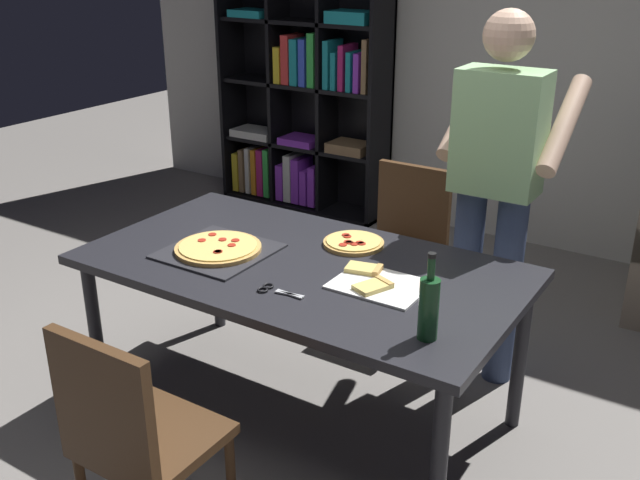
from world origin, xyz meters
name	(u,v)px	position (x,y,z in m)	size (l,w,h in m)	color
ground_plane	(302,410)	(0.00, 0.00, 0.00)	(12.00, 12.00, 0.00)	gray
back_wall	(518,39)	(0.00, 2.60, 1.40)	(6.40, 0.10, 2.80)	silver
dining_table	(301,276)	(0.00, 0.00, 0.68)	(1.85, 1.01, 0.75)	#232328
chair_near_camera	(133,433)	(0.00, -0.99, 0.51)	(0.42, 0.42, 0.90)	#472D19
chair_far_side	(404,239)	(0.00, 0.99, 0.51)	(0.42, 0.42, 0.90)	#472D19
bookshelf	(304,96)	(-1.57, 2.38, 0.89)	(1.40, 0.35, 1.95)	black
person_serving_pizza	(496,181)	(0.55, 0.77, 1.00)	(0.55, 0.54, 1.75)	#38476B
pepperoni_pizza_on_tray	(218,249)	(-0.36, -0.10, 0.77)	(0.44, 0.44, 0.04)	#2D2D33
pizza_slices_on_towel	(376,282)	(0.37, -0.02, 0.76)	(0.37, 0.28, 0.03)	white
wine_bottle	(429,307)	(0.71, -0.29, 0.87)	(0.07, 0.07, 0.32)	#194723
kitchen_scissors	(274,290)	(0.07, -0.28, 0.76)	(0.19, 0.09, 0.01)	silver
second_pizza_plain	(354,243)	(0.09, 0.28, 0.76)	(0.27, 0.27, 0.03)	tan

